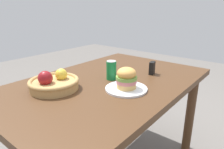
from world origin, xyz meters
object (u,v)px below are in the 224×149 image
soda_can (111,70)px  napkin_holder (152,68)px  plate (126,89)px  sandwich (126,78)px  fruit_basket (54,83)px

soda_can → napkin_holder: soda_can is taller
plate → napkin_holder: (0.35, 0.03, 0.04)m
napkin_holder → plate: bearing=171.5°
plate → napkin_holder: napkin_holder is taller
plate → sandwich: bearing=0.0°
soda_can → fruit_basket: 0.38m
sandwich → fruit_basket: 0.42m
soda_can → napkin_holder: (0.27, -0.16, -0.02)m
soda_can → fruit_basket: soda_can is taller
fruit_basket → napkin_holder: size_ratio=3.22×
sandwich → napkin_holder: size_ratio=1.37×
plate → napkin_holder: bearing=4.2°
plate → fruit_basket: (-0.26, 0.33, 0.03)m
napkin_holder → soda_can: bearing=137.0°
plate → soda_can: bearing=65.3°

